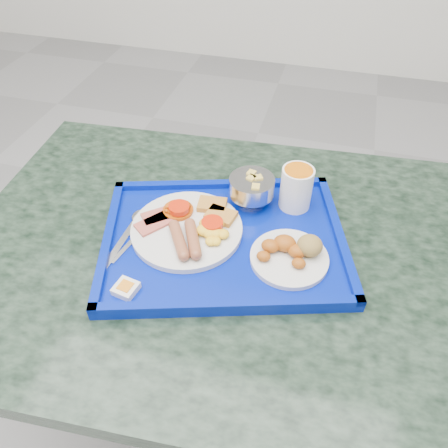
% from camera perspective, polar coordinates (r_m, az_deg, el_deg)
% --- Properties ---
extents(table, '(1.23, 0.87, 0.74)m').
position_cam_1_polar(table, '(1.04, 2.45, -10.46)').
color(table, gray).
rests_on(table, floor).
extents(tray, '(0.57, 0.48, 0.03)m').
position_cam_1_polar(tray, '(0.89, 0.00, -2.16)').
color(tray, '#031998').
rests_on(tray, table).
extents(main_plate, '(0.23, 0.23, 0.04)m').
position_cam_1_polar(main_plate, '(0.89, -4.44, -0.42)').
color(main_plate, silver).
rests_on(main_plate, tray).
extents(bread_plate, '(0.15, 0.15, 0.05)m').
position_cam_1_polar(bread_plate, '(0.85, 8.85, -3.75)').
color(bread_plate, silver).
rests_on(bread_plate, tray).
extents(fruit_bowl, '(0.10, 0.10, 0.07)m').
position_cam_1_polar(fruit_bowl, '(0.94, 3.64, 4.84)').
color(fruit_bowl, '#B7B7B9').
rests_on(fruit_bowl, tray).
extents(juice_cup, '(0.07, 0.07, 0.10)m').
position_cam_1_polar(juice_cup, '(0.94, 9.43, 4.81)').
color(juice_cup, white).
rests_on(juice_cup, tray).
extents(spoon, '(0.05, 0.16, 0.01)m').
position_cam_1_polar(spoon, '(0.93, -11.41, 0.14)').
color(spoon, '#B7B7B9').
rests_on(spoon, tray).
extents(knife, '(0.02, 0.19, 0.00)m').
position_cam_1_polar(knife, '(0.90, -13.32, -2.48)').
color(knife, '#B7B7B9').
rests_on(knife, tray).
extents(jam_packet, '(0.05, 0.05, 0.02)m').
position_cam_1_polar(jam_packet, '(0.81, -12.70, -8.21)').
color(jam_packet, white).
rests_on(jam_packet, tray).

